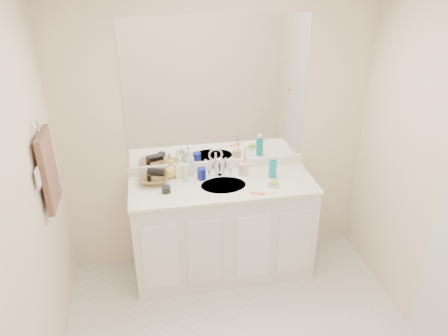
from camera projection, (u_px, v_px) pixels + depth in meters
wall_back at (217, 135)px, 3.65m from camera, size 2.60×0.02×2.40m
wall_left at (15, 246)px, 2.30m from camera, size 0.02×2.60×2.40m
vanity_cabinet at (223, 230)px, 3.76m from camera, size 1.50×0.55×0.85m
countertop at (223, 185)px, 3.56m from camera, size 1.52×0.57×0.03m
backsplash at (218, 165)px, 3.76m from camera, size 1.52×0.03×0.08m
sink_basin at (223, 186)px, 3.54m from camera, size 0.37×0.37×0.02m
faucet at (220, 169)px, 3.67m from camera, size 0.02×0.02×0.11m
mirror at (217, 93)px, 3.48m from camera, size 1.48×0.01×1.20m
blue_mug at (202, 174)px, 3.60m from camera, size 0.09×0.09×0.10m
tan_cup at (243, 169)px, 3.67m from camera, size 0.10×0.10×0.11m
toothbrush at (245, 159)px, 3.63m from camera, size 0.02×0.04×0.21m
mouthwash_bottle at (273, 168)px, 3.62m from camera, size 0.08×0.08×0.16m
soap_dish at (273, 185)px, 3.52m from camera, size 0.12×0.11×0.01m
green_soap at (273, 183)px, 3.51m from camera, size 0.07×0.05×0.02m
orange_comb at (258, 194)px, 3.41m from camera, size 0.12×0.07×0.01m
dark_jar at (166, 189)px, 3.42m from camera, size 0.08×0.08×0.05m
extra_white_bottle at (186, 173)px, 3.56m from camera, size 0.05×0.05×0.15m
soap_bottle_white at (190, 163)px, 3.66m from camera, size 0.11×0.11×0.21m
soap_bottle_cream at (179, 167)px, 3.62m from camera, size 0.10×0.10×0.18m
soap_bottle_yellow at (171, 169)px, 3.63m from camera, size 0.15×0.15×0.15m
wicker_basket at (154, 179)px, 3.56m from camera, size 0.25×0.25×0.06m
hair_dryer at (156, 172)px, 3.54m from camera, size 0.15×0.10×0.07m
towel_ring at (37, 130)px, 2.82m from camera, size 0.01×0.11×0.11m
hand_towel at (49, 170)px, 2.97m from camera, size 0.04×0.32×0.55m
switch_plate at (38, 178)px, 2.76m from camera, size 0.01×0.08×0.13m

